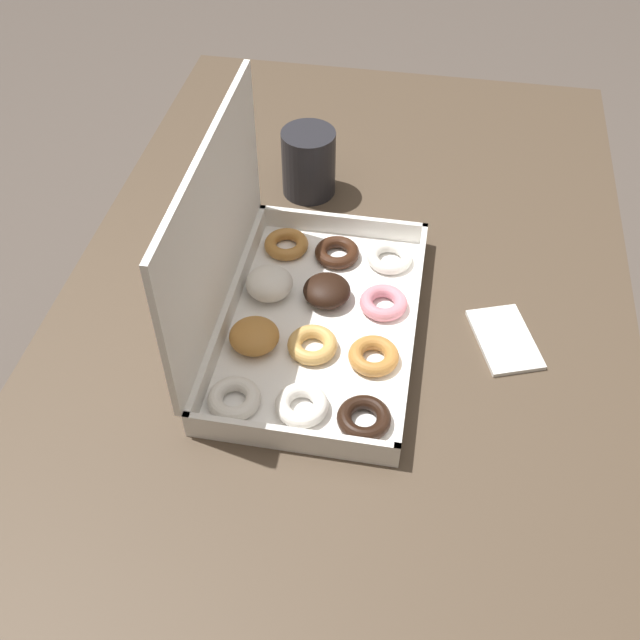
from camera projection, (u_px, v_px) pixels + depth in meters
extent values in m
plane|color=#564C44|center=(336.00, 550.00, 1.54)|extent=(8.00, 8.00, 0.00)
cube|color=#4C3D2D|center=(344.00, 309.00, 1.03)|extent=(1.28, 0.78, 0.03)
cylinder|color=#4C3D2D|center=(533.00, 255.00, 1.65)|extent=(0.06, 0.06, 0.70)
cylinder|color=#4C3D2D|center=(234.00, 221.00, 1.73)|extent=(0.06, 0.06, 0.70)
cube|color=white|center=(320.00, 327.00, 0.98)|extent=(0.39, 0.25, 0.01)
cube|color=white|center=(412.00, 329.00, 0.95)|extent=(0.39, 0.01, 0.03)
cube|color=white|center=(230.00, 305.00, 0.98)|extent=(0.39, 0.01, 0.03)
cube|color=white|center=(290.00, 438.00, 0.84)|extent=(0.01, 0.25, 0.03)
cube|color=white|center=(343.00, 224.00, 1.09)|extent=(0.01, 0.25, 0.03)
cube|color=white|center=(214.00, 228.00, 0.89)|extent=(0.39, 0.01, 0.23)
torus|color=black|center=(364.00, 418.00, 0.86)|extent=(0.06, 0.06, 0.02)
torus|color=#B77A38|center=(374.00, 356.00, 0.93)|extent=(0.06, 0.06, 0.02)
torus|color=pink|center=(383.00, 303.00, 0.99)|extent=(0.06, 0.06, 0.02)
torus|color=white|center=(390.00, 258.00, 1.06)|extent=(0.06, 0.06, 0.02)
torus|color=white|center=(302.00, 405.00, 0.88)|extent=(0.06, 0.06, 0.02)
torus|color=tan|center=(312.00, 345.00, 0.94)|extent=(0.06, 0.06, 0.02)
ellipsoid|color=black|center=(327.00, 291.00, 1.00)|extent=(0.06, 0.06, 0.03)
torus|color=#381E11|center=(337.00, 252.00, 1.06)|extent=(0.06, 0.06, 0.02)
torus|color=white|center=(234.00, 399.00, 0.88)|extent=(0.06, 0.06, 0.02)
ellipsoid|color=#B77A38|center=(254.00, 336.00, 0.94)|extent=(0.06, 0.06, 0.03)
ellipsoid|color=white|center=(269.00, 283.00, 1.00)|extent=(0.06, 0.06, 0.04)
torus|color=#B77A38|center=(286.00, 244.00, 1.07)|extent=(0.06, 0.06, 0.02)
cylinder|color=#232328|center=(309.00, 163.00, 1.15)|extent=(0.08, 0.08, 0.11)
cylinder|color=black|center=(308.00, 135.00, 1.11)|extent=(0.07, 0.07, 0.01)
cube|color=white|center=(505.00, 339.00, 0.96)|extent=(0.13, 0.10, 0.01)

